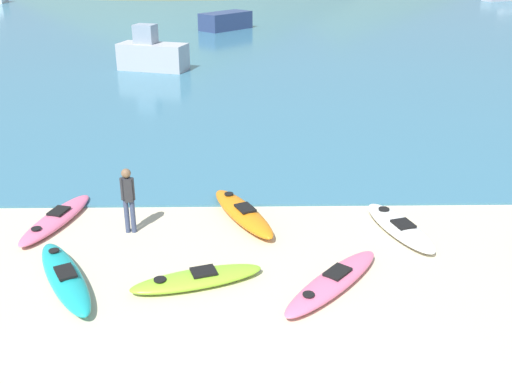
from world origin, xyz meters
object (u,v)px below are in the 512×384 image
Objects in this scene: kayak_on_sand_5 at (197,279)px; kayak_on_sand_6 at (243,213)px; kayak_on_sand_3 at (400,227)px; moored_boat_1 at (226,21)px; kayak_on_sand_2 at (65,277)px; moored_boat_0 at (152,54)px; kayak_on_sand_0 at (333,282)px; person_near_waterline at (128,196)px; kayak_on_sand_8 at (56,219)px.

kayak_on_sand_6 is (0.90, 2.99, 0.05)m from kayak_on_sand_5.
moored_boat_1 reaches higher than kayak_on_sand_3.
kayak_on_sand_6 reaches higher than kayak_on_sand_5.
kayak_on_sand_6 is 0.75× the size of moored_boat_1.
kayak_on_sand_2 is 0.82× the size of moored_boat_0.
kayak_on_sand_0 is 1.77× the size of person_near_waterline.
moored_boat_1 reaches higher than kayak_on_sand_8.
kayak_on_sand_2 reaches higher than kayak_on_sand_5.
kayak_on_sand_8 is at bearing -89.46° from moored_boat_0.
kayak_on_sand_6 is at bearing 119.86° from kayak_on_sand_0.
kayak_on_sand_3 is at bearing -4.07° from kayak_on_sand_8.
kayak_on_sand_5 is 35.14m from moored_boat_1.
kayak_on_sand_3 is 1.77× the size of person_near_waterline.
moored_boat_1 is at bearing 90.77° from kayak_on_sand_5.
kayak_on_sand_2 is 7.60m from kayak_on_sand_3.
person_near_waterline reaches higher than kayak_on_sand_2.
kayak_on_sand_2 is at bearing -163.16° from kayak_on_sand_3.
person_near_waterline reaches higher than kayak_on_sand_0.
kayak_on_sand_6 is at bearing 73.20° from kayak_on_sand_5.
person_near_waterline is at bearing -83.58° from moored_boat_0.
kayak_on_sand_8 is at bearing -95.60° from moored_boat_1.
kayak_on_sand_6 is at bearing 168.56° from kayak_on_sand_3.
moored_boat_0 is (-1.15, 20.68, 0.68)m from kayak_on_sand_2.
kayak_on_sand_5 is 4.61m from kayak_on_sand_8.
person_near_waterline is 18.49m from moored_boat_0.
kayak_on_sand_8 is (-0.98, 2.79, -0.05)m from kayak_on_sand_2.
person_near_waterline is at bearing -14.29° from kayak_on_sand_8.
kayak_on_sand_3 is at bearing -81.20° from moored_boat_1.
kayak_on_sand_0 is 3.64m from kayak_on_sand_6.
kayak_on_sand_0 is 5.37m from kayak_on_sand_2.
kayak_on_sand_8 is 0.81× the size of moored_boat_0.
kayak_on_sand_2 reaches higher than kayak_on_sand_8.
kayak_on_sand_8 is at bearing 154.80° from kayak_on_sand_0.
person_near_waterline reaches higher than kayak_on_sand_3.
moored_boat_1 reaches higher than kayak_on_sand_0.
kayak_on_sand_2 is 1.08× the size of kayak_on_sand_3.
kayak_on_sand_0 is at bearing -60.14° from kayak_on_sand_6.
person_near_waterline reaches higher than kayak_on_sand_8.
kayak_on_sand_2 is 1.02× the size of kayak_on_sand_8.
kayak_on_sand_5 is at bearing -37.83° from kayak_on_sand_8.
kayak_on_sand_5 is at bearing -154.17° from kayak_on_sand_3.
moored_boat_0 is at bearing 104.87° from kayak_on_sand_6.
kayak_on_sand_6 is at bearing 13.79° from person_near_waterline.
moored_boat_0 reaches higher than kayak_on_sand_6.
kayak_on_sand_5 reaches higher than kayak_on_sand_8.
kayak_on_sand_0 is at bearing -84.84° from moored_boat_1.
moored_boat_0 is at bearing 114.50° from kayak_on_sand_3.
kayak_on_sand_2 is at bearing -93.56° from moored_boat_1.
kayak_on_sand_5 is at bearing -0.75° from kayak_on_sand_2.
kayak_on_sand_0 is at bearing -128.46° from kayak_on_sand_3.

